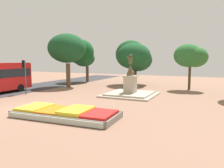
# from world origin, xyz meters

# --- Properties ---
(ground_plane) EXTENTS (73.79, 73.79, 0.00)m
(ground_plane) POSITION_xyz_m (0.00, 0.00, 0.00)
(ground_plane) COLOR #8C6651
(flower_planter) EXTENTS (7.12, 3.19, 0.64)m
(flower_planter) POSITION_xyz_m (3.96, -1.16, 0.26)
(flower_planter) COLOR #38281C
(flower_planter) RESTS_ON ground_plane
(statue_monument) EXTENTS (5.14, 5.14, 4.25)m
(statue_monument) POSITION_xyz_m (4.83, 8.64, 0.63)
(statue_monument) COLOR #B0A691
(statue_monument) RESTS_ON ground_plane
(traffic_light_mid_block) EXTENTS (0.42, 0.31, 3.64)m
(traffic_light_mid_block) POSITION_xyz_m (-5.72, 4.71, 2.55)
(traffic_light_mid_block) COLOR #4C5156
(traffic_light_mid_block) RESTS_ON ground_plane
(park_tree_far_left) EXTENTS (4.36, 4.28, 6.88)m
(park_tree_far_left) POSITION_xyz_m (-6.92, 17.84, 4.53)
(park_tree_far_left) COLOR #4C3823
(park_tree_far_left) RESTS_ON ground_plane
(park_tree_behind_statue) EXTENTS (3.99, 3.02, 5.60)m
(park_tree_behind_statue) POSITION_xyz_m (10.02, 15.56, 4.10)
(park_tree_behind_statue) COLOR #4C3823
(park_tree_behind_statue) RESTS_ON ground_plane
(park_tree_far_right) EXTENTS (5.42, 5.89, 6.48)m
(park_tree_far_right) POSITION_xyz_m (1.95, 17.87, 4.12)
(park_tree_far_right) COLOR #4C3823
(park_tree_far_right) RESTS_ON ground_plane
(park_tree_street_side) EXTENTS (5.11, 5.12, 7.14)m
(park_tree_street_side) POSITION_xyz_m (-5.49, 11.92, 5.12)
(park_tree_street_side) COLOR brown
(park_tree_street_side) RESTS_ON ground_plane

